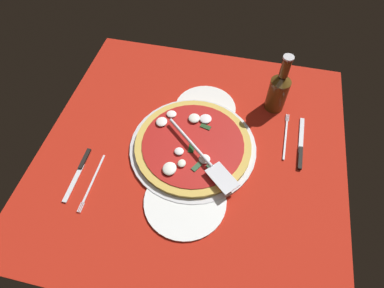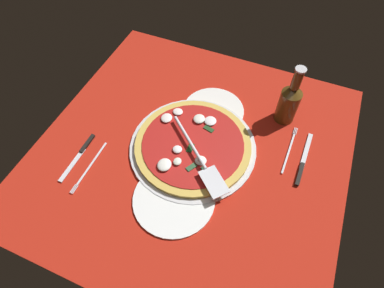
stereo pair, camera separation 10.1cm
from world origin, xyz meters
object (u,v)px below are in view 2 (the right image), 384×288
(place_setting_far, at_px, (296,157))
(beer_bottle, at_px, (289,102))
(pizza_server, at_px, (200,157))
(dinner_plate_right, at_px, (174,199))
(pizza, at_px, (192,144))
(place_setting_near, at_px, (85,160))
(dinner_plate_left, at_px, (213,111))

(place_setting_far, height_order, beer_bottle, beer_bottle)
(pizza_server, bearing_deg, beer_bottle, 97.03)
(dinner_plate_right, height_order, pizza, pizza)
(place_setting_near, bearing_deg, dinner_plate_left, 138.81)
(dinner_plate_right, distance_m, place_setting_near, 0.31)
(place_setting_near, distance_m, beer_bottle, 0.68)
(pizza_server, height_order, place_setting_near, pizza_server)
(place_setting_far, bearing_deg, place_setting_near, 114.74)
(pizza, height_order, pizza_server, pizza_server)
(dinner_plate_left, relative_size, dinner_plate_right, 0.89)
(place_setting_near, distance_m, place_setting_far, 0.67)
(dinner_plate_left, height_order, pizza, pizza)
(place_setting_far, bearing_deg, dinner_plate_right, 134.56)
(dinner_plate_right, xyz_separation_m, place_setting_near, (-0.01, -0.31, -0.00))
(dinner_plate_left, distance_m, pizza, 0.17)
(dinner_plate_left, height_order, place_setting_near, place_setting_near)
(dinner_plate_left, distance_m, beer_bottle, 0.26)
(place_setting_near, bearing_deg, pizza, 120.90)
(pizza_server, xyz_separation_m, place_setting_far, (-0.14, 0.27, -0.04))
(dinner_plate_left, relative_size, pizza, 0.57)
(pizza_server, height_order, place_setting_far, pizza_server)
(pizza, relative_size, pizza_server, 1.44)
(dinner_plate_left, xyz_separation_m, beer_bottle, (-0.06, 0.23, 0.08))
(dinner_plate_right, relative_size, place_setting_near, 1.10)
(dinner_plate_left, bearing_deg, place_setting_near, -40.77)
(dinner_plate_right, distance_m, pizza_server, 0.15)
(dinner_plate_left, height_order, place_setting_far, place_setting_far)
(place_setting_far, relative_size, beer_bottle, 0.97)
(pizza_server, distance_m, place_setting_far, 0.31)
(dinner_plate_left, distance_m, place_setting_far, 0.32)
(dinner_plate_right, height_order, place_setting_near, place_setting_near)
(dinner_plate_left, distance_m, pizza_server, 0.23)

